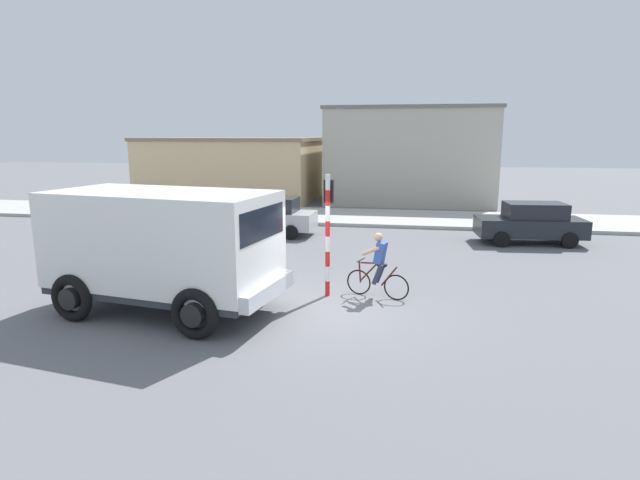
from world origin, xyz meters
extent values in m
plane|color=slate|center=(0.00, 0.00, 0.00)|extent=(120.00, 120.00, 0.00)
cube|color=#ADADA8|center=(0.00, 14.04, 0.08)|extent=(80.00, 5.00, 0.16)
cube|color=white|center=(-3.96, -0.84, 1.80)|extent=(5.53, 3.30, 2.20)
cube|color=#2D3338|center=(-3.96, -0.84, 0.62)|extent=(5.42, 3.23, 0.16)
cube|color=silver|center=(-1.29, -1.28, 0.80)|extent=(0.62, 2.38, 0.36)
cube|color=black|center=(-1.44, -1.25, 2.30)|extent=(0.46, 2.12, 0.70)
torus|color=black|center=(-2.16, 0.16, 0.55)|extent=(1.12, 0.41, 1.10)
cylinder|color=black|center=(-2.16, 0.16, 0.55)|extent=(0.54, 0.38, 0.50)
torus|color=black|center=(-2.57, -2.37, 0.55)|extent=(1.12, 0.41, 1.10)
cylinder|color=black|center=(-2.57, -2.37, 0.55)|extent=(0.54, 0.38, 0.50)
torus|color=black|center=(-5.35, 0.68, 0.55)|extent=(1.12, 0.41, 1.10)
cylinder|color=black|center=(-5.35, 0.68, 0.55)|extent=(0.54, 0.38, 0.50)
torus|color=black|center=(-5.76, -1.85, 0.55)|extent=(1.12, 0.41, 1.10)
cylinder|color=black|center=(-5.76, -1.85, 0.55)|extent=(0.54, 0.38, 0.50)
torus|color=black|center=(0.45, 1.31, 0.34)|extent=(0.66, 0.24, 0.68)
torus|color=black|center=(1.45, 0.99, 0.34)|extent=(0.66, 0.24, 0.68)
cylinder|color=#591E1E|center=(0.78, 1.21, 0.91)|extent=(0.58, 0.22, 0.09)
cylinder|color=#591E1E|center=(0.73, 1.22, 0.66)|extent=(0.50, 0.20, 0.57)
cylinder|color=#591E1E|center=(1.26, 1.05, 0.61)|extent=(0.43, 0.18, 0.57)
cylinder|color=#591E1E|center=(0.48, 1.30, 0.64)|extent=(0.10, 0.07, 0.59)
cylinder|color=black|center=(0.50, 1.30, 0.95)|extent=(0.18, 0.49, 0.03)
cube|color=black|center=(1.07, 1.12, 0.88)|extent=(0.27, 0.19, 0.06)
cube|color=#3351A8|center=(1.02, 1.13, 1.21)|extent=(0.38, 0.39, 0.59)
sphere|color=tan|center=(0.95, 1.15, 1.61)|extent=(0.22, 0.22, 0.22)
cylinder|color=#2D334C|center=(0.96, 1.04, 0.65)|extent=(0.33, 0.21, 0.57)
cylinder|color=tan|center=(0.78, 1.04, 1.26)|extent=(0.50, 0.24, 0.29)
cylinder|color=#2D334C|center=(1.02, 1.23, 0.65)|extent=(0.33, 0.21, 0.57)
cylinder|color=tan|center=(0.88, 1.34, 1.26)|extent=(0.50, 0.24, 0.29)
cylinder|color=red|center=(-0.35, 1.07, 0.20)|extent=(0.12, 0.12, 0.40)
cylinder|color=white|center=(-0.35, 1.07, 0.60)|extent=(0.12, 0.12, 0.40)
cylinder|color=red|center=(-0.35, 1.07, 1.00)|extent=(0.12, 0.12, 0.40)
cylinder|color=white|center=(-0.35, 1.07, 1.40)|extent=(0.12, 0.12, 0.40)
cylinder|color=red|center=(-0.35, 1.07, 1.80)|extent=(0.12, 0.12, 0.40)
cylinder|color=white|center=(-0.35, 1.07, 2.20)|extent=(0.12, 0.12, 0.40)
cylinder|color=red|center=(-0.35, 1.07, 2.60)|extent=(0.12, 0.12, 0.40)
cylinder|color=white|center=(-0.35, 1.07, 3.00)|extent=(0.12, 0.12, 0.40)
cube|color=black|center=(-0.35, 1.25, 2.75)|extent=(0.24, 0.20, 0.60)
sphere|color=orange|center=(-0.35, 1.37, 2.75)|extent=(0.14, 0.14, 0.14)
cube|color=#1E2328|center=(6.32, 9.14, 0.65)|extent=(4.13, 2.04, 0.70)
cube|color=black|center=(6.47, 9.15, 1.30)|extent=(2.32, 1.63, 0.60)
cylinder|color=black|center=(5.16, 8.19, 0.30)|extent=(0.61, 0.23, 0.60)
cylinder|color=black|center=(5.01, 9.88, 0.30)|extent=(0.61, 0.23, 0.60)
cylinder|color=black|center=(7.63, 8.40, 0.30)|extent=(0.61, 0.23, 0.60)
cylinder|color=black|center=(7.49, 10.10, 0.30)|extent=(0.61, 0.23, 0.60)
cube|color=#B7B7BC|center=(-4.23, 9.06, 0.65)|extent=(4.05, 1.82, 0.70)
cube|color=black|center=(-4.08, 9.06, 1.30)|extent=(2.24, 1.51, 0.60)
cylinder|color=black|center=(-5.50, 8.25, 0.30)|extent=(0.61, 0.20, 0.60)
cylinder|color=black|center=(-5.45, 9.95, 0.30)|extent=(0.61, 0.20, 0.60)
cylinder|color=black|center=(-3.02, 8.17, 0.30)|extent=(0.61, 0.20, 0.60)
cylinder|color=black|center=(-2.97, 9.87, 0.30)|extent=(0.61, 0.20, 0.60)
cube|color=white|center=(-5.47, 5.48, 0.65)|extent=(4.06, 1.86, 0.70)
cube|color=black|center=(-5.62, 5.48, 1.30)|extent=(2.26, 1.53, 0.60)
cylinder|color=black|center=(-4.27, 6.38, 0.30)|extent=(0.61, 0.20, 0.60)
cylinder|color=black|center=(-4.20, 4.68, 0.30)|extent=(0.61, 0.20, 0.60)
cylinder|color=black|center=(-6.75, 6.28, 0.30)|extent=(0.61, 0.20, 0.60)
cylinder|color=black|center=(-6.68, 4.58, 0.30)|extent=(0.61, 0.20, 0.60)
cube|color=#D1B284|center=(-9.76, 20.73, 1.89)|extent=(10.53, 7.69, 3.79)
cube|color=#7D6B4F|center=(-9.76, 20.73, 3.89)|extent=(10.74, 7.85, 0.20)
cube|color=#B2AD9E|center=(1.51, 22.09, 2.81)|extent=(9.95, 7.99, 5.63)
cube|color=slate|center=(1.51, 22.09, 5.73)|extent=(10.15, 8.15, 0.20)
camera|label=1|loc=(1.77, -11.94, 4.18)|focal=29.15mm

